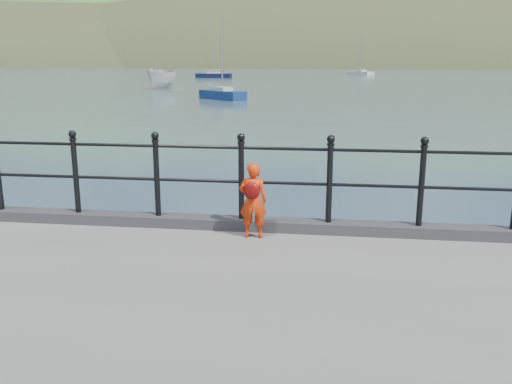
# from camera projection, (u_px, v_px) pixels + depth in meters

# --- Properties ---
(ground) EXTENTS (600.00, 600.00, 0.00)m
(ground) POSITION_uv_depth(u_px,v_px,m) (204.00, 288.00, 8.06)
(ground) COLOR #2D4251
(ground) RESTS_ON ground
(kerb) EXTENTS (60.00, 0.30, 0.15)m
(kerb) POSITION_uv_depth(u_px,v_px,m) (200.00, 222.00, 7.65)
(kerb) COLOR #28282B
(kerb) RESTS_ON quay
(railing) EXTENTS (18.11, 0.11, 1.20)m
(railing) POSITION_uv_depth(u_px,v_px,m) (198.00, 170.00, 7.47)
(railing) COLOR black
(railing) RESTS_ON kerb
(far_shore) EXTENTS (830.00, 200.00, 156.00)m
(far_shore) POSITION_uv_depth(u_px,v_px,m) (412.00, 117.00, 238.79)
(far_shore) COLOR #333A21
(far_shore) RESTS_ON ground
(child) EXTENTS (0.38, 0.31, 1.01)m
(child) POSITION_uv_depth(u_px,v_px,m) (253.00, 200.00, 7.11)
(child) COLOR red
(child) RESTS_ON quay
(launch_white) EXTENTS (2.93, 5.92, 2.19)m
(launch_white) POSITION_uv_depth(u_px,v_px,m) (162.00, 79.00, 57.95)
(launch_white) COLOR silver
(launch_white) RESTS_ON ground
(sailboat_left) EXTENTS (5.91, 2.11, 8.32)m
(sailboat_left) POSITION_uv_depth(u_px,v_px,m) (214.00, 76.00, 89.34)
(sailboat_left) COLOR black
(sailboat_left) RESTS_ON ground
(sailboat_deep) EXTENTS (5.04, 5.96, 8.98)m
(sailboat_deep) POSITION_uv_depth(u_px,v_px,m) (360.00, 73.00, 102.62)
(sailboat_deep) COLOR beige
(sailboat_deep) RESTS_ON ground
(sailboat_port) EXTENTS (4.34, 4.03, 6.74)m
(sailboat_port) POSITION_uv_depth(u_px,v_px,m) (222.00, 95.00, 43.80)
(sailboat_port) COLOR navy
(sailboat_port) RESTS_ON ground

